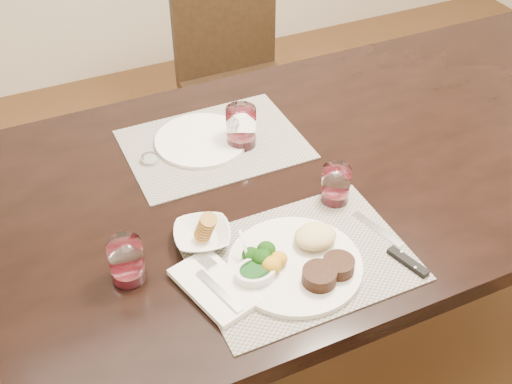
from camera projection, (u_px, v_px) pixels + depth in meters
name	position (u px, v px, depth m)	size (l,w,h in m)	color
ground_plane	(348.00, 325.00, 2.18)	(4.50, 4.50, 0.00)	#463016
dining_table	(370.00, 172.00, 1.75)	(2.00, 1.00, 0.75)	black
chair_far	(236.00, 70.00, 2.50)	(0.42, 0.42, 0.90)	black
placemat_near	(301.00, 259.00, 1.38)	(0.46, 0.34, 0.00)	gray
placemat_far	(214.00, 144.00, 1.70)	(0.46, 0.34, 0.00)	gray
dinner_plate	(302.00, 260.00, 1.36)	(0.29, 0.29, 0.05)	silver
napkin_fork	(215.00, 286.00, 1.31)	(0.15, 0.21, 0.02)	silver
steak_knife	(400.00, 254.00, 1.39)	(0.06, 0.24, 0.01)	silver
cracker_bowl	(202.00, 235.00, 1.41)	(0.15, 0.15, 0.06)	silver
sauce_ramekin	(256.00, 274.00, 1.32)	(0.09, 0.13, 0.07)	silver
wine_glass_near	(336.00, 186.00, 1.50)	(0.07, 0.07, 0.09)	white
far_plate	(201.00, 140.00, 1.71)	(0.25, 0.25, 0.01)	silver
wine_glass_far	(241.00, 129.00, 1.67)	(0.08, 0.08, 0.11)	white
wine_glass_side	(127.00, 263.00, 1.32)	(0.07, 0.07, 0.10)	white
salt_cellar	(150.00, 159.00, 1.64)	(0.04, 0.04, 0.02)	white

